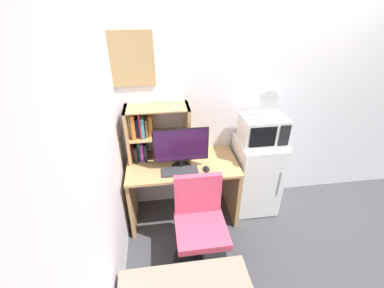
# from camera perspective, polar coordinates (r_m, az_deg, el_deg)

# --- Properties ---
(wall_back) EXTENTS (6.40, 0.04, 2.60)m
(wall_back) POSITION_cam_1_polar(r_m,az_deg,el_deg) (3.25, 21.74, 9.05)
(wall_back) COLOR silver
(wall_back) RESTS_ON ground_plane
(wall_left) EXTENTS (0.04, 4.40, 2.60)m
(wall_left) POSITION_cam_1_polar(r_m,az_deg,el_deg) (1.53, -23.55, -16.24)
(wall_left) COLOR silver
(wall_left) RESTS_ON ground_plane
(desk) EXTENTS (1.20, 0.63, 0.77)m
(desk) POSITION_cam_1_polar(r_m,az_deg,el_deg) (2.95, -2.03, -8.12)
(desk) COLOR tan
(desk) RESTS_ON ground_plane
(hutch_bookshelf) EXTENTS (0.67, 0.29, 0.60)m
(hutch_bookshelf) POSITION_cam_1_polar(r_m,az_deg,el_deg) (2.79, -9.48, 2.71)
(hutch_bookshelf) COLOR tan
(hutch_bookshelf) RESTS_ON desk
(monitor) EXTENTS (0.56, 0.21, 0.46)m
(monitor) POSITION_cam_1_polar(r_m,az_deg,el_deg) (2.61, -2.44, -0.74)
(monitor) COLOR black
(monitor) RESTS_ON desk
(keyboard) EXTENTS (0.38, 0.15, 0.02)m
(keyboard) POSITION_cam_1_polar(r_m,az_deg,el_deg) (2.66, -2.68, -6.09)
(keyboard) COLOR #333338
(keyboard) RESTS_ON desk
(computer_mouse) EXTENTS (0.06, 0.10, 0.03)m
(computer_mouse) POSITION_cam_1_polar(r_m,az_deg,el_deg) (2.69, 3.22, -5.51)
(computer_mouse) COLOR black
(computer_mouse) RESTS_ON desk
(mini_fridge) EXTENTS (0.51, 0.50, 0.94)m
(mini_fridge) POSITION_cam_1_polar(r_m,az_deg,el_deg) (3.21, 13.92, -6.74)
(mini_fridge) COLOR white
(mini_fridge) RESTS_ON ground_plane
(microwave) EXTENTS (0.47, 0.36, 0.30)m
(microwave) POSITION_cam_1_polar(r_m,az_deg,el_deg) (2.90, 15.36, 3.17)
(microwave) COLOR silver
(microwave) RESTS_ON mini_fridge
(desk_fan) EXTENTS (0.19, 0.11, 0.29)m
(desk_fan) POSITION_cam_1_polar(r_m,az_deg,el_deg) (2.78, 16.59, 9.05)
(desk_fan) COLOR silver
(desk_fan) RESTS_ON microwave
(desk_chair) EXTENTS (0.55, 0.55, 0.92)m
(desk_chair) POSITION_cam_1_polar(r_m,az_deg,el_deg) (2.62, 1.77, -18.26)
(desk_chair) COLOR black
(desk_chair) RESTS_ON ground_plane
(wall_corkboard) EXTENTS (0.55, 0.02, 0.53)m
(wall_corkboard) POSITION_cam_1_polar(r_m,az_deg,el_deg) (2.68, -14.52, 17.67)
(wall_corkboard) COLOR tan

